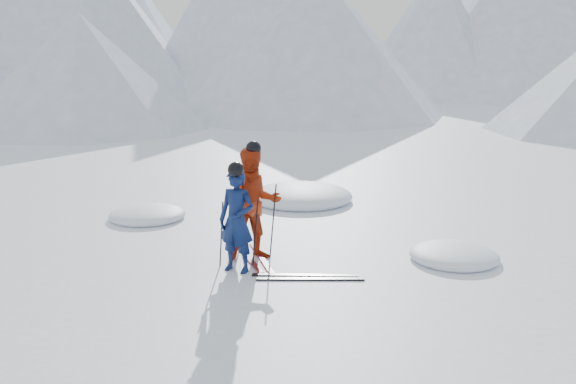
# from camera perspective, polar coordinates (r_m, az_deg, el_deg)

# --- Properties ---
(ground) EXTENTS (160.00, 160.00, 0.00)m
(ground) POSITION_cam_1_polar(r_m,az_deg,el_deg) (10.41, 7.62, -6.77)
(ground) COLOR white
(ground) RESTS_ON ground
(mountain_range) EXTENTS (106.15, 62.94, 15.53)m
(mountain_range) POSITION_cam_1_polar(r_m,az_deg,el_deg) (45.61, 16.14, 16.20)
(mountain_range) COLOR #B2BCD1
(mountain_range) RESTS_ON ground
(skier_blue) EXTENTS (0.71, 0.57, 1.70)m
(skier_blue) POSITION_cam_1_polar(r_m,az_deg,el_deg) (9.83, -4.82, -2.68)
(skier_blue) COLOR #0B1A47
(skier_blue) RESTS_ON ground
(skier_red) EXTENTS (1.17, 1.06, 1.95)m
(skier_red) POSITION_cam_1_polar(r_m,az_deg,el_deg) (10.38, -3.19, -1.13)
(skier_red) COLOR #B22E0E
(skier_red) RESTS_ON ground
(pole_blue_left) EXTENTS (0.11, 0.08, 1.13)m
(pole_blue_left) POSITION_cam_1_polar(r_m,az_deg,el_deg) (10.12, -6.26, -3.94)
(pole_blue_left) COLOR black
(pole_blue_left) RESTS_ON ground
(pole_blue_right) EXTENTS (0.11, 0.07, 1.13)m
(pole_blue_right) POSITION_cam_1_polar(r_m,az_deg,el_deg) (10.09, -3.08, -3.93)
(pole_blue_right) COLOR black
(pole_blue_right) RESTS_ON ground
(pole_red_left) EXTENTS (0.13, 0.10, 1.29)m
(pole_red_left) POSITION_cam_1_polar(r_m,az_deg,el_deg) (10.76, -4.47, -2.44)
(pole_red_left) COLOR black
(pole_red_left) RESTS_ON ground
(pole_red_right) EXTENTS (0.13, 0.09, 1.30)m
(pole_red_right) POSITION_cam_1_polar(r_m,az_deg,el_deg) (10.55, -1.41, -2.71)
(pole_red_right) COLOR black
(pole_red_right) RESTS_ON ground
(ski_worn_left) EXTENTS (0.84, 1.56, 0.03)m
(ski_worn_left) POSITION_cam_1_polar(r_m,az_deg,el_deg) (10.67, -3.76, -6.11)
(ski_worn_left) COLOR black
(ski_worn_left) RESTS_ON ground
(ski_worn_right) EXTENTS (0.74, 1.60, 0.03)m
(ski_worn_right) POSITION_cam_1_polar(r_m,az_deg,el_deg) (10.63, -2.49, -6.18)
(ski_worn_right) COLOR black
(ski_worn_right) RESTS_ON ground
(ski_loose_a) EXTENTS (1.70, 0.27, 0.03)m
(ski_loose_a) POSITION_cam_1_polar(r_m,az_deg,el_deg) (9.80, 1.61, -7.81)
(ski_loose_a) COLOR black
(ski_loose_a) RESTS_ON ground
(ski_loose_b) EXTENTS (1.70, 0.33, 0.03)m
(ski_loose_b) POSITION_cam_1_polar(r_m,az_deg,el_deg) (9.65, 2.10, -8.15)
(ski_loose_b) COLOR black
(ski_loose_b) RESTS_ON ground
(snow_lumps) EXTENTS (7.84, 6.01, 0.55)m
(snow_lumps) POSITION_cam_1_polar(r_m,az_deg,el_deg) (13.87, 0.30, -1.75)
(snow_lumps) COLOR white
(snow_lumps) RESTS_ON ground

